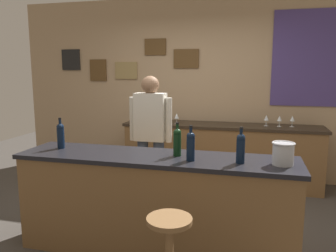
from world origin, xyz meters
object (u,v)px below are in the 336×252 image
Objects in this scene: wine_glass_a at (177,116)px; wine_glass_b at (266,118)px; bartender at (151,134)px; wine_bottle_b at (177,141)px; wine_bottle_d at (241,147)px; ice_bucket at (283,153)px; coffee_mug at (140,119)px; wine_bottle_c at (191,145)px; wine_glass_d at (292,119)px; bar_stool at (169,247)px; wine_bottle_a at (61,135)px; wine_glass_c at (280,119)px.

wine_glass_a is 1.00× the size of wine_glass_b.
bartender is 1.02m from wine_bottle_b.
wine_glass_b is at bearing 82.71° from wine_bottle_d.
coffee_mug is (-1.93, 2.02, -0.07)m from ice_bucket.
wine_glass_d is at bearing 64.47° from wine_bottle_c.
bar_stool is 0.99m from wine_bottle_d.
wine_bottle_d is 0.34m from ice_bucket.
bartender is 10.45× the size of wine_glass_b.
coffee_mug is (-1.87, -0.09, -0.06)m from wine_glass_b.
wine_glass_d is (0.29, 2.12, -0.01)m from ice_bucket.
wine_bottle_a is 1.97× the size of wine_glass_c.
bartender is 8.61× the size of ice_bucket.
ice_bucket is 2.11m from wine_glass_b.
wine_bottle_b reaches higher than coffee_mug.
wine_glass_c is 2.05m from coffee_mug.
coffee_mug is (-1.15, 2.71, 0.49)m from bar_stool.
wine_bottle_a reaches higher than ice_bucket.
wine_bottle_a is at bearing -127.37° from bartender.
wine_glass_a is at bearing 116.44° from wine_bottle_d.
wine_bottle_d is 1.63× the size of ice_bucket.
wine_glass_c is at bearing 4.02° from wine_glass_a.
ice_bucket is 2.80m from coffee_mug.
wine_bottle_d is at bearing -3.58° from wine_bottle_a.
wine_bottle_b is at bearing -112.31° from wine_glass_b.
wine_bottle_a is 1.18m from wine_bottle_b.
coffee_mug is at bearing 119.59° from wine_bottle_c.
wine_glass_c is (0.45, 2.12, -0.05)m from wine_bottle_d.
ice_bucket is at bearing -93.11° from wine_glass_c.
wine_glass_a is at bearing 68.99° from wine_bottle_a.
ice_bucket is at bearing 5.80° from wine_bottle_d.
wine_glass_a is at bearing 124.05° from ice_bucket.
wine_glass_b is (1.36, 1.17, 0.07)m from bartender.
wine_bottle_b is 2.20m from wine_glass_b.
wine_bottle_c reaches higher than wine_glass_d.
wine_bottle_c reaches higher than wine_glass_a.
bar_stool is at bearing -104.34° from wine_glass_b.
wine_bottle_b is at bearing 175.39° from ice_bucket.
wine_glass_d is (1.04, 2.18, -0.05)m from wine_bottle_c.
wine_glass_b reaches higher than coffee_mug.
wine_glass_c is (0.11, 2.09, -0.01)m from ice_bucket.
wine_bottle_a and wine_bottle_b have the same top height.
wine_bottle_c is (1.33, -0.13, 0.00)m from wine_bottle_a.
wine_bottle_d is (0.41, 0.02, 0.00)m from wine_bottle_c.
wine_glass_c is at bearing -170.80° from wine_glass_d.
wine_glass_c is at bearing 1.98° from coffee_mug.
wine_bottle_c is at bearing 87.58° from bar_stool.
coffee_mug is at bearing 113.04° from bar_stool.
wine_bottle_b reaches higher than wine_glass_d.
wine_glass_a is 1.00× the size of wine_glass_d.
bartender is at bearing -143.04° from wine_glass_c.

